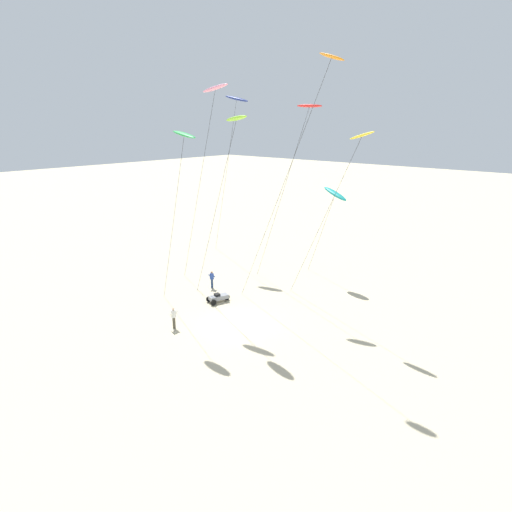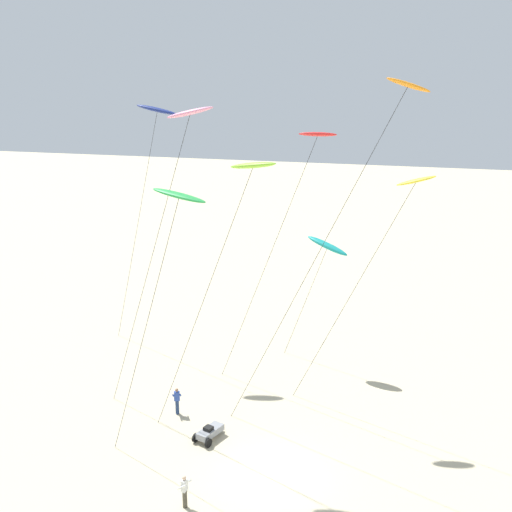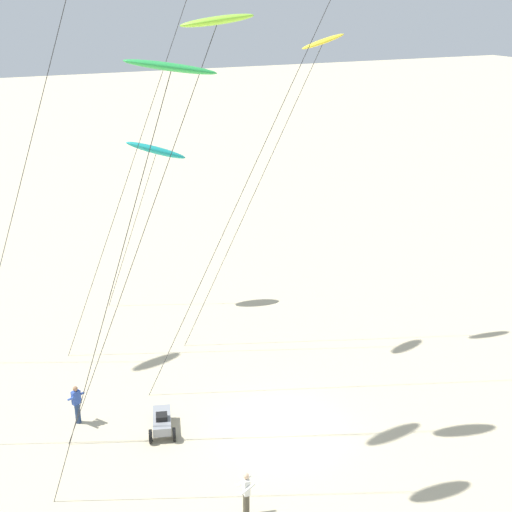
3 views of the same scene
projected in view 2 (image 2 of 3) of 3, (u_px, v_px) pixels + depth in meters
ground_plane at (272, 474)px, 31.28m from camera, size 260.00×260.00×0.00m
kite_green at (178, 198)px, 27.90m from camera, size 6.05×1.12×14.58m
kite_red at (316, 139)px, 35.18m from camera, size 7.55×1.42×16.57m
kite_yellow at (413, 186)px, 32.77m from camera, size 7.82×1.21×14.58m
kite_pink at (189, 117)px, 31.62m from camera, size 7.43×1.37×18.14m
kite_orange at (402, 97)px, 28.12m from camera, size 10.26×1.62×19.55m
kite_lime at (252, 168)px, 29.45m from camera, size 7.46×1.44×15.68m
kite_teal at (327, 246)px, 42.00m from camera, size 4.67×1.69×9.20m
kite_navy at (157, 112)px, 42.17m from camera, size 6.02×1.18×17.91m
kite_flyer_nearest at (177, 400)px, 36.80m from camera, size 0.68×0.67×1.67m
kite_flyer_middle at (185, 490)px, 28.57m from camera, size 0.57×0.59×1.67m
beach_buggy at (210, 432)px, 34.25m from camera, size 1.36×2.13×0.82m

